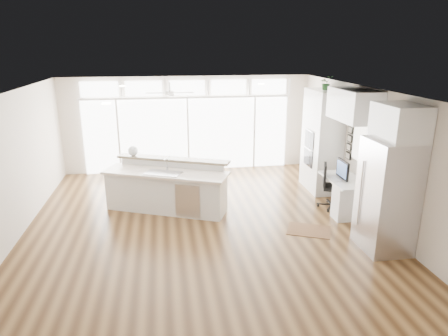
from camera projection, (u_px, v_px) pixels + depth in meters
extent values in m
cube|color=#412914|center=(203.00, 227.00, 8.07)|extent=(7.00, 8.00, 0.02)
cube|color=silver|center=(200.00, 92.00, 7.27)|extent=(7.00, 8.00, 0.02)
cube|color=beige|center=(188.00, 124.00, 11.45)|extent=(7.00, 0.04, 2.70)
cube|color=beige|center=(243.00, 277.00, 3.89)|extent=(7.00, 0.04, 2.70)
cube|color=beige|center=(8.00, 171.00, 7.16)|extent=(0.04, 8.00, 2.70)
cube|color=beige|center=(371.00, 156.00, 8.18)|extent=(0.04, 8.00, 2.70)
cube|color=white|center=(188.00, 135.00, 11.48)|extent=(5.80, 0.06, 2.08)
cube|color=white|center=(187.00, 88.00, 11.09)|extent=(5.90, 0.06, 0.40)
cube|color=silver|center=(363.00, 143.00, 8.40)|extent=(0.04, 0.85, 0.85)
cube|color=silver|center=(170.00, 89.00, 9.91)|extent=(1.16, 1.16, 0.32)
cube|color=white|center=(199.00, 92.00, 7.47)|extent=(3.40, 3.00, 0.02)
cube|color=silver|center=(322.00, 141.00, 9.86)|extent=(0.64, 1.20, 2.50)
cube|color=silver|center=(344.00, 195.00, 8.70)|extent=(0.72, 1.30, 0.76)
cube|color=silver|center=(354.00, 105.00, 8.12)|extent=(0.64, 1.30, 0.64)
cube|color=silver|center=(387.00, 196.00, 6.95)|extent=(0.76, 0.90, 2.00)
cube|color=silver|center=(400.00, 122.00, 6.58)|extent=(0.64, 0.90, 0.60)
cube|color=black|center=(350.00, 143.00, 9.03)|extent=(0.06, 0.22, 0.80)
cube|color=silver|center=(166.00, 187.00, 8.74)|extent=(2.91, 2.03, 1.08)
cube|color=#3C2213|center=(309.00, 230.00, 7.91)|extent=(1.00, 0.88, 0.01)
cube|color=black|center=(334.00, 187.00, 8.86)|extent=(0.67, 0.64, 1.01)
sphere|color=white|center=(133.00, 151.00, 9.15)|extent=(0.31, 0.31, 0.23)
cube|color=black|center=(343.00, 169.00, 8.51)|extent=(0.09, 0.53, 0.44)
cube|color=silver|center=(334.00, 179.00, 8.55)|extent=(0.16, 0.34, 0.02)
imported|color=#265424|center=(326.00, 84.00, 9.46)|extent=(0.32, 0.35, 0.26)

